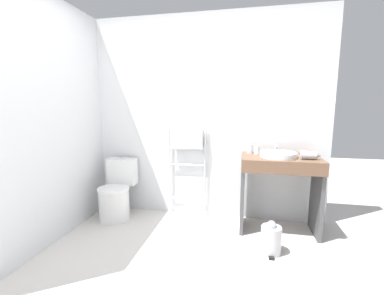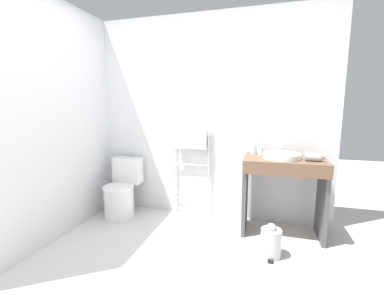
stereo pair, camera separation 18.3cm
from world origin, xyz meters
name	(u,v)px [view 2 (the right image)]	position (x,y,z in m)	size (l,w,h in m)	color
wall_back	(207,118)	(0.00, 1.63, 1.25)	(3.00, 0.12, 2.50)	silver
wall_side	(62,120)	(-1.44, 0.79, 1.25)	(0.12, 2.32, 2.50)	silver
toilet	(122,193)	(-1.04, 1.26, 0.30)	(0.38, 0.53, 0.74)	white
towel_radiator	(191,149)	(-0.19, 1.52, 0.87)	(0.49, 0.06, 1.16)	white
vanity_counter	(283,184)	(0.92, 1.29, 0.57)	(0.84, 0.51, 0.85)	brown
sink_basin	(282,156)	(0.88, 1.29, 0.88)	(0.39, 0.39, 0.06)	white
faucet	(281,148)	(0.88, 1.49, 0.93)	(0.02, 0.10, 0.11)	silver
cup_near_wall	(254,150)	(0.59, 1.48, 0.90)	(0.07, 0.07, 0.10)	white
cup_near_edge	(261,150)	(0.67, 1.43, 0.90)	(0.07, 0.07, 0.10)	white
hair_dryer	(314,157)	(1.19, 1.24, 0.89)	(0.20, 0.18, 0.08)	#B7B7BC
trash_bin	(271,242)	(0.80, 0.81, 0.14)	(0.19, 0.23, 0.33)	#B7B7BC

